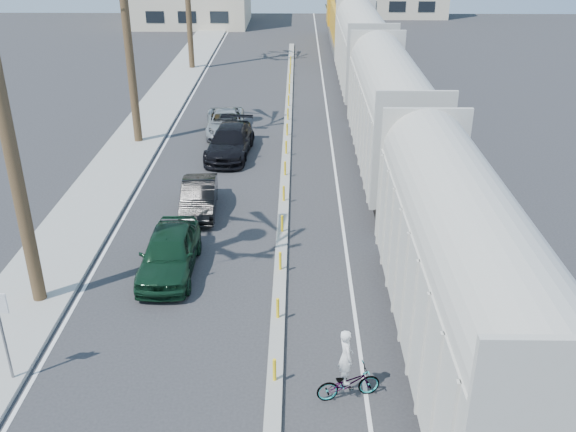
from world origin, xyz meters
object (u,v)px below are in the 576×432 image
object	(u,v)px
car_lead	(169,252)
car_second	(199,197)
street_sign	(0,323)
cyclist	(348,377)

from	to	relation	value
car_lead	car_second	distance (m)	5.12
street_sign	car_lead	xyz separation A→B (m)	(3.32, 6.03, -1.17)
car_second	cyclist	xyz separation A→B (m)	(5.61, -11.61, 0.00)
car_second	street_sign	bearing A→B (deg)	-112.36
car_lead	car_second	world-z (taller)	car_lead
street_sign	car_second	xyz separation A→B (m)	(3.66, 11.14, -1.30)
street_sign	car_second	size ratio (longest dim) A/B	0.72
street_sign	car_second	world-z (taller)	street_sign
car_lead	cyclist	distance (m)	8.82
cyclist	street_sign	bearing A→B (deg)	72.95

